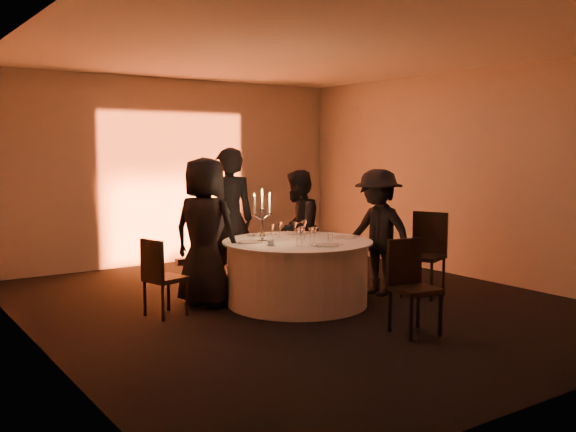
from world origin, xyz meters
TOP-DOWN VIEW (x-y plane):
  - floor at (0.00, 0.00)m, footprint 7.00×7.00m
  - ceiling at (0.00, 0.00)m, footprint 7.00×7.00m
  - wall_back at (0.00, 3.50)m, footprint 7.00×0.00m
  - wall_front at (0.00, -3.50)m, footprint 7.00×0.00m
  - wall_left at (-3.00, 0.00)m, footprint 0.00×7.00m
  - wall_right at (3.00, 0.00)m, footprint 0.00×7.00m
  - uplighter_fixture at (0.00, 3.20)m, footprint 0.25×0.12m
  - banquet_table at (0.00, 0.00)m, footprint 1.80×1.80m
  - chair_left at (-1.61, 0.36)m, footprint 0.47×0.46m
  - chair_back_left at (-0.23, 1.30)m, footprint 0.45×0.45m
  - chair_back_right at (0.96, 1.31)m, footprint 0.62×0.62m
  - chair_right at (1.61, -0.55)m, footprint 0.60×0.60m
  - chair_front at (0.26, -1.63)m, footprint 0.47×0.47m
  - guest_left at (-0.95, 0.55)m, footprint 0.92×1.03m
  - guest_back_left at (-0.32, 1.11)m, footprint 0.78×0.62m
  - guest_back_right at (0.60, 0.84)m, footprint 0.97×0.93m
  - guest_right at (1.15, -0.16)m, footprint 0.74×1.11m
  - plate_left at (-0.54, 0.20)m, footprint 0.36×0.29m
  - plate_back_left at (-0.10, 0.63)m, footprint 0.36×0.26m
  - plate_back_right at (0.39, 0.44)m, footprint 0.35×0.25m
  - plate_right at (0.62, -0.14)m, footprint 0.36×0.27m
  - plate_front at (0.05, -0.52)m, footprint 0.36×0.27m
  - coffee_cup at (-0.48, -0.16)m, footprint 0.11×0.11m
  - candelabra at (-0.40, 0.15)m, footprint 0.27×0.13m
  - wine_glass_a at (0.38, 0.41)m, footprint 0.07×0.07m
  - wine_glass_b at (-0.06, -0.15)m, footprint 0.07×0.07m
  - wine_glass_c at (-0.22, -0.30)m, footprint 0.07×0.07m
  - wine_glass_d at (0.28, 0.25)m, footprint 0.07×0.07m
  - wine_glass_e at (-0.01, 0.38)m, footprint 0.07×0.07m
  - wine_glass_f at (0.03, -0.29)m, footprint 0.07×0.07m
  - wine_glass_g at (-0.21, 0.23)m, footprint 0.07×0.07m
  - wine_glass_h at (0.16, 0.28)m, footprint 0.07×0.07m
  - wine_glass_i at (-0.05, -0.33)m, footprint 0.07×0.07m
  - tumbler_a at (0.30, 0.37)m, footprint 0.07×0.07m
  - tumbler_b at (-0.25, -0.38)m, footprint 0.07×0.07m
  - tumbler_c at (0.27, -0.30)m, footprint 0.07×0.07m
  - tumbler_d at (0.11, 0.05)m, footprint 0.07×0.07m

SIDE VIEW (x-z plane):
  - floor at x=0.00m, z-range 0.00..0.00m
  - uplighter_fixture at x=0.00m, z-range 0.00..0.10m
  - banquet_table at x=0.00m, z-range 0.00..0.77m
  - chair_left at x=-1.61m, z-range 0.05..0.93m
  - chair_back_left at x=-0.23m, z-range 0.05..0.96m
  - chair_front at x=0.26m, z-range 0.06..1.01m
  - chair_back_right at x=0.96m, z-range 0.07..1.09m
  - chair_right at x=1.61m, z-range 0.07..1.13m
  - plate_back_right at x=0.39m, z-range 0.77..0.78m
  - plate_front at x=0.05m, z-range 0.77..0.78m
  - plate_right at x=0.62m, z-range 0.77..0.78m
  - plate_left at x=-0.54m, z-range 0.77..0.78m
  - plate_back_left at x=-0.10m, z-range 0.75..0.83m
  - guest_back_right at x=0.60m, z-range 0.00..1.58m
  - coffee_cup at x=-0.48m, z-range 0.77..0.83m
  - guest_right at x=1.15m, z-range 0.00..1.61m
  - tumbler_a at x=0.30m, z-range 0.77..0.86m
  - tumbler_b at x=-0.25m, z-range 0.77..0.86m
  - tumbler_c at x=0.27m, z-range 0.77..0.86m
  - tumbler_d at x=0.11m, z-range 0.77..0.86m
  - guest_left at x=-0.95m, z-range 0.00..1.77m
  - wine_glass_a at x=0.38m, z-range 0.81..1.00m
  - wine_glass_b at x=-0.06m, z-range 0.81..1.00m
  - wine_glass_c at x=-0.22m, z-range 0.81..1.00m
  - wine_glass_d at x=0.28m, z-range 0.81..1.00m
  - wine_glass_e at x=-0.01m, z-range 0.81..1.00m
  - wine_glass_f at x=0.03m, z-range 0.81..1.00m
  - wine_glass_g at x=-0.21m, z-range 0.81..1.00m
  - wine_glass_h at x=0.16m, z-range 0.81..1.00m
  - wine_glass_i at x=-0.05m, z-range 0.81..1.00m
  - guest_back_left at x=-0.32m, z-range 0.00..1.88m
  - candelabra at x=-0.40m, z-range 0.67..1.31m
  - wall_back at x=0.00m, z-range -2.00..5.00m
  - wall_front at x=0.00m, z-range -2.00..5.00m
  - wall_left at x=-3.00m, z-range -2.00..5.00m
  - wall_right at x=3.00m, z-range -2.00..5.00m
  - ceiling at x=0.00m, z-range 3.00..3.00m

